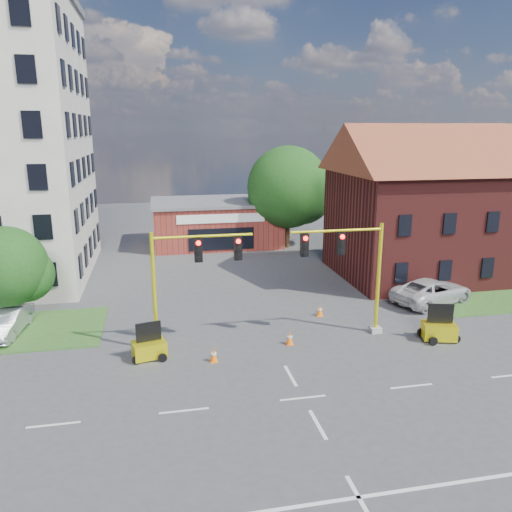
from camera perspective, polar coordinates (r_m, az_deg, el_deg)
The scene contains 16 objects.
ground at distance 22.04m, azimuth 5.38°, elevation -15.85°, with size 120.00×120.00×0.00m, color #404042.
lane_markings at distance 19.64m, azimuth 8.05°, elevation -20.08°, with size 60.00×36.00×0.01m, color silver, non-canonical shape.
brick_shop at distance 49.32m, azimuth -4.61°, elevation 3.90°, with size 12.40×8.40×4.30m.
townhouse_row at distance 41.92m, azimuth 23.26°, elevation 6.16°, with size 21.00×11.00×11.50m.
tree_large at distance 47.31m, azimuth 4.13°, elevation 7.58°, with size 8.05×7.67×9.59m.
tree_nw_front at distance 30.81m, azimuth -26.21°, elevation -1.33°, with size 4.71×4.48×5.92m.
signal_mast_west at distance 25.26m, azimuth -7.90°, elevation -2.22°, with size 5.30×0.60×6.20m.
signal_mast_east at distance 27.15m, azimuth 10.76°, elevation -1.16°, with size 5.30×0.60×6.20m.
trailer_west at distance 25.61m, azimuth -12.10°, elevation -10.19°, with size 1.78×1.39×1.81m.
trailer_east at distance 28.81m, azimuth 20.18°, elevation -7.86°, with size 1.96×1.58×1.95m.
cone_a at distance 25.56m, azimuth -13.43°, elevation -10.88°, with size 0.40×0.40×0.70m.
cone_b at distance 24.90m, azimuth -4.85°, elevation -11.22°, with size 0.40×0.40×0.70m.
cone_c at distance 26.70m, azimuth 3.88°, elevation -9.37°, with size 0.40×0.40×0.70m.
cone_d at distance 30.72m, azimuth 7.30°, elevation -6.20°, with size 0.40×0.40×0.70m.
pickup_white at distance 34.51m, azimuth 19.47°, elevation -3.80°, with size 2.65×5.76×1.60m, color silver.
sedan_silver_front at distance 30.94m, azimuth -26.54°, elevation -6.76°, with size 1.54×4.40×1.45m, color #999DA0.
Camera 1 is at (-5.71, -18.19, 11.06)m, focal length 35.00 mm.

